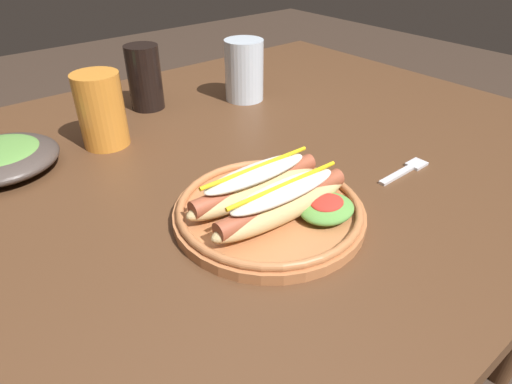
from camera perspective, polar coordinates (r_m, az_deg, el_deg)
dining_table at (r=0.84m, az=-4.43°, el=-0.61°), size 1.43×1.04×0.74m
hot_dog_plate at (r=0.63m, az=2.07°, el=-1.50°), size 0.28×0.28×0.08m
fork at (r=0.80m, az=18.97°, el=2.75°), size 0.12×0.03×0.00m
soda_cup at (r=1.03m, az=-14.29°, el=14.24°), size 0.07×0.07×0.14m
water_cup at (r=1.05m, az=-1.55°, el=15.56°), size 0.09×0.09×0.14m
extra_cup at (r=0.87m, az=-19.51°, el=10.00°), size 0.09×0.09×0.14m
side_bowl at (r=0.87m, az=-30.28°, el=3.94°), size 0.19×0.19×0.05m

